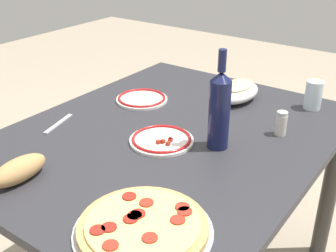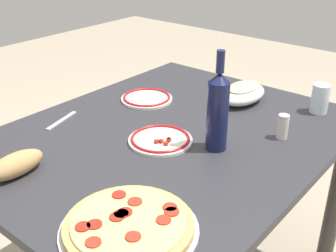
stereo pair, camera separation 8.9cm
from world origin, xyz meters
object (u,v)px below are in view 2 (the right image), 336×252
(side_plate_far, at_px, (147,98))
(baked_pasta_dish, at_px, (243,92))
(pepperoni_pizza, at_px, (129,226))
(water_glass, at_px, (320,99))
(spice_shaker, at_px, (283,127))
(bread_loaf, at_px, (16,165))
(wine_bottle, at_px, (218,110))
(dining_table, at_px, (168,161))
(side_plate_near, at_px, (160,139))

(side_plate_far, bearing_deg, baked_pasta_dish, 127.06)
(pepperoni_pizza, bearing_deg, baked_pasta_dish, -167.03)
(water_glass, xyz_separation_m, spice_shaker, (0.29, -0.01, -0.01))
(baked_pasta_dish, relative_size, bread_loaf, 1.32)
(wine_bottle, height_order, spice_shaker, wine_bottle)
(side_plate_far, height_order, spice_shaker, spice_shaker)
(dining_table, distance_m, side_plate_near, 0.14)
(bread_loaf, distance_m, spice_shaker, 0.87)
(side_plate_far, bearing_deg, bread_loaf, 7.56)
(water_glass, distance_m, side_plate_far, 0.69)
(baked_pasta_dish, xyz_separation_m, side_plate_near, (0.48, -0.03, -0.03))
(water_glass, bearing_deg, baked_pasta_dish, -71.09)
(dining_table, height_order, wine_bottle, wine_bottle)
(baked_pasta_dish, distance_m, side_plate_far, 0.40)
(wine_bottle, distance_m, bread_loaf, 0.64)
(baked_pasta_dish, bearing_deg, dining_table, -7.19)
(pepperoni_pizza, relative_size, baked_pasta_dish, 1.43)
(side_plate_far, xyz_separation_m, bread_loaf, (0.67, 0.09, 0.03))
(side_plate_near, height_order, bread_loaf, bread_loaf)
(baked_pasta_dish, height_order, wine_bottle, wine_bottle)
(bread_loaf, xyz_separation_m, spice_shaker, (-0.72, 0.50, 0.01))
(bread_loaf, bearing_deg, wine_bottle, 144.57)
(dining_table, xyz_separation_m, bread_loaf, (0.49, -0.18, 0.15))
(dining_table, distance_m, wine_bottle, 0.31)
(dining_table, relative_size, pepperoni_pizza, 3.78)
(dining_table, xyz_separation_m, wine_bottle, (-0.02, 0.19, 0.25))
(bread_loaf, bearing_deg, baked_pasta_dish, 165.94)
(water_glass, bearing_deg, bread_loaf, -26.91)
(wine_bottle, bearing_deg, dining_table, -83.96)
(bread_loaf, bearing_deg, side_plate_far, -172.44)
(dining_table, xyz_separation_m, pepperoni_pizza, (0.46, 0.26, 0.13))
(dining_table, relative_size, bread_loaf, 7.14)
(wine_bottle, bearing_deg, side_plate_near, -63.90)
(wine_bottle, relative_size, water_glass, 2.91)
(wine_bottle, bearing_deg, side_plate_far, -109.54)
(dining_table, xyz_separation_m, side_plate_far, (-0.18, -0.26, 0.12))
(dining_table, relative_size, spice_shaker, 14.92)
(wine_bottle, bearing_deg, baked_pasta_dish, -161.34)
(wine_bottle, height_order, water_glass, wine_bottle)
(side_plate_near, xyz_separation_m, spice_shaker, (-0.29, 0.31, 0.03))
(spice_shaker, bearing_deg, dining_table, -55.13)
(wine_bottle, xyz_separation_m, side_plate_near, (0.08, -0.17, -0.13))
(side_plate_near, bearing_deg, side_plate_far, -130.73)
(pepperoni_pizza, xyz_separation_m, side_plate_near, (-0.40, -0.24, -0.01))
(wine_bottle, xyz_separation_m, bread_loaf, (0.51, -0.36, -0.10))
(baked_pasta_dish, height_order, water_glass, water_glass)
(baked_pasta_dish, bearing_deg, wine_bottle, 18.66)
(wine_bottle, relative_size, side_plate_near, 1.52)
(side_plate_near, relative_size, side_plate_far, 1.03)
(baked_pasta_dish, xyz_separation_m, side_plate_far, (0.24, -0.32, -0.03))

